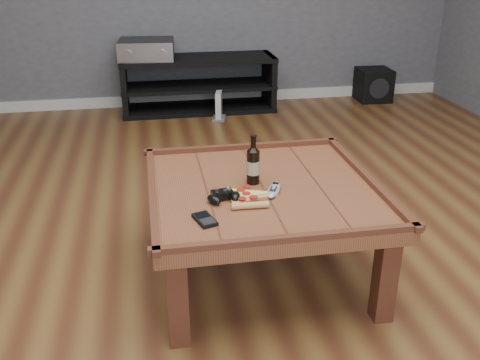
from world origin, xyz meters
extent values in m
plane|color=#4A2715|center=(0.00, 0.00, 0.00)|extent=(6.00, 6.00, 0.00)
cube|color=silver|center=(0.00, 2.99, 0.05)|extent=(5.00, 0.02, 0.10)
cube|color=brown|center=(0.00, 0.00, 0.42)|extent=(1.00, 1.00, 0.06)
cube|color=#421E11|center=(-0.42, -0.42, 0.20)|extent=(0.08, 0.08, 0.39)
cube|color=#421E11|center=(0.42, -0.42, 0.20)|extent=(0.08, 0.08, 0.39)
cube|color=#421E11|center=(-0.42, 0.42, 0.20)|extent=(0.08, 0.08, 0.39)
cube|color=#421E11|center=(0.42, 0.42, 0.20)|extent=(0.08, 0.08, 0.39)
cube|color=#421E11|center=(0.00, 0.48, 0.46)|extent=(1.03, 0.03, 0.03)
cube|color=#421E11|center=(0.00, -0.48, 0.46)|extent=(1.03, 0.03, 0.03)
cube|color=#421E11|center=(0.48, 0.00, 0.46)|extent=(0.03, 1.03, 0.03)
cube|color=#421E11|center=(-0.48, 0.00, 0.46)|extent=(0.03, 1.03, 0.03)
cube|color=black|center=(0.00, 2.75, 0.48)|extent=(1.40, 0.45, 0.04)
cube|color=black|center=(0.00, 2.75, 0.23)|extent=(1.40, 0.45, 0.03)
cube|color=black|center=(0.00, 2.75, 0.02)|extent=(1.40, 0.45, 0.04)
cube|color=black|center=(-0.67, 2.75, 0.25)|extent=(0.05, 0.44, 0.50)
cube|color=black|center=(0.67, 2.75, 0.25)|extent=(0.05, 0.44, 0.50)
cylinder|color=black|center=(-0.04, 0.05, 0.53)|extent=(0.06, 0.06, 0.15)
cone|color=black|center=(-0.04, 0.05, 0.62)|extent=(0.06, 0.06, 0.03)
cylinder|color=black|center=(-0.04, 0.05, 0.64)|extent=(0.02, 0.02, 0.05)
cylinder|color=black|center=(-0.04, 0.05, 0.67)|extent=(0.03, 0.03, 0.01)
cylinder|color=tan|center=(-0.04, 0.05, 0.53)|extent=(0.06, 0.06, 0.06)
cube|color=black|center=(-0.20, -0.09, 0.47)|extent=(0.10, 0.07, 0.03)
ellipsoid|color=black|center=(-0.24, -0.13, 0.47)|extent=(0.07, 0.09, 0.04)
ellipsoid|color=black|center=(-0.14, -0.12, 0.47)|extent=(0.06, 0.08, 0.04)
cylinder|color=black|center=(-0.22, -0.09, 0.49)|extent=(0.02, 0.02, 0.01)
cylinder|color=black|center=(-0.18, -0.10, 0.49)|extent=(0.02, 0.02, 0.01)
cylinder|color=yellow|center=(-0.17, -0.07, 0.49)|extent=(0.01, 0.01, 0.01)
cylinder|color=red|center=(-0.16, -0.08, 0.49)|extent=(0.01, 0.01, 0.01)
cylinder|color=#0C33CC|center=(-0.17, -0.08, 0.49)|extent=(0.01, 0.01, 0.01)
cylinder|color=#0C9919|center=(-0.16, -0.09, 0.49)|extent=(0.01, 0.01, 0.01)
cylinder|color=tan|center=(-0.10, -0.20, 0.46)|extent=(0.15, 0.03, 0.03)
cylinder|color=maroon|center=(-0.12, -0.14, 0.47)|extent=(0.04, 0.04, 0.00)
cylinder|color=maroon|center=(-0.07, -0.14, 0.47)|extent=(0.04, 0.04, 0.00)
cylinder|color=maroon|center=(-0.09, -0.10, 0.47)|extent=(0.04, 0.04, 0.00)
cylinder|color=maroon|center=(-0.11, -0.06, 0.47)|extent=(0.04, 0.04, 0.00)
cylinder|color=maroon|center=(-0.08, -0.03, 0.47)|extent=(0.04, 0.04, 0.00)
cube|color=black|center=(-0.29, -0.28, 0.46)|extent=(0.10, 0.13, 0.01)
cube|color=black|center=(-0.30, -0.25, 0.47)|extent=(0.06, 0.06, 0.00)
cube|color=black|center=(-0.28, -0.30, 0.47)|extent=(0.06, 0.06, 0.00)
ellipsoid|color=#979DA4|center=(0.03, -0.07, 0.46)|extent=(0.11, 0.17, 0.02)
cube|color=black|center=(0.05, -0.02, 0.47)|extent=(0.03, 0.03, 0.00)
cube|color=black|center=(0.03, -0.08, 0.47)|extent=(0.05, 0.06, 0.00)
cube|color=black|center=(-0.45, 2.75, 0.58)|extent=(0.51, 0.42, 0.17)
cube|color=#A1A3AA|center=(-0.47, 2.56, 0.58)|extent=(0.47, 0.05, 0.17)
cylinder|color=#A1A3AA|center=(-0.61, 2.56, 0.58)|extent=(0.06, 0.02, 0.06)
cylinder|color=#A1A3AA|center=(-0.32, 2.54, 0.58)|extent=(0.06, 0.02, 0.06)
cube|color=black|center=(1.74, 2.80, 0.16)|extent=(0.32, 0.32, 0.31)
cylinder|color=black|center=(1.74, 2.64, 0.16)|extent=(0.20, 0.02, 0.20)
cube|color=slate|center=(0.15, 2.45, 0.01)|extent=(0.15, 0.21, 0.02)
cube|color=silver|center=(0.15, 2.45, 0.13)|extent=(0.08, 0.18, 0.23)
camera|label=1|loc=(-0.48, -2.11, 1.44)|focal=40.00mm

